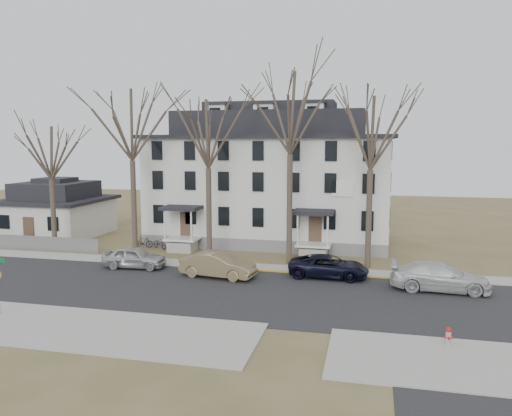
% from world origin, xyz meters
% --- Properties ---
extents(ground, '(120.00, 120.00, 0.00)m').
position_xyz_m(ground, '(0.00, 0.00, 0.00)').
color(ground, brown).
rests_on(ground, ground).
extents(main_road, '(120.00, 10.00, 0.04)m').
position_xyz_m(main_road, '(0.00, 2.00, 0.00)').
color(main_road, '#27272A').
rests_on(main_road, ground).
extents(far_sidewalk, '(120.00, 2.00, 0.08)m').
position_xyz_m(far_sidewalk, '(0.00, 8.00, 0.00)').
color(far_sidewalk, '#A09F97').
rests_on(far_sidewalk, ground).
extents(near_sidewalk_right, '(14.00, 5.00, 0.08)m').
position_xyz_m(near_sidewalk_right, '(12.00, -5.00, 0.00)').
color(near_sidewalk_right, '#A09F97').
rests_on(near_sidewalk_right, ground).
extents(near_sidewalk_left, '(20.00, 5.00, 0.08)m').
position_xyz_m(near_sidewalk_left, '(-8.00, -5.00, 0.00)').
color(near_sidewalk_left, '#A09F97').
rests_on(near_sidewalk_left, ground).
extents(yellow_curb, '(14.00, 0.25, 0.06)m').
position_xyz_m(yellow_curb, '(5.00, 7.10, 0.00)').
color(yellow_curb, gold).
rests_on(yellow_curb, ground).
extents(boarding_house, '(20.80, 12.36, 12.05)m').
position_xyz_m(boarding_house, '(-2.00, 17.95, 5.38)').
color(boarding_house, slate).
rests_on(boarding_house, ground).
extents(small_house, '(8.70, 8.70, 5.00)m').
position_xyz_m(small_house, '(-22.00, 16.00, 2.25)').
color(small_house, silver).
rests_on(small_house, ground).
extents(fence, '(14.00, 0.06, 1.20)m').
position_xyz_m(fence, '(-21.00, 9.50, 0.00)').
color(fence, gray).
rests_on(fence, ground).
extents(tree_far_left, '(8.40, 8.40, 13.72)m').
position_xyz_m(tree_far_left, '(-11.00, 9.80, 10.34)').
color(tree_far_left, '#473B31').
rests_on(tree_far_left, ground).
extents(tree_mid_left, '(7.80, 7.80, 12.74)m').
position_xyz_m(tree_mid_left, '(-5.00, 9.80, 9.60)').
color(tree_mid_left, '#473B31').
rests_on(tree_mid_left, ground).
extents(tree_center, '(9.00, 9.00, 14.70)m').
position_xyz_m(tree_center, '(1.00, 9.80, 11.08)').
color(tree_center, '#473B31').
rests_on(tree_center, ground).
extents(tree_mid_right, '(7.80, 7.80, 12.74)m').
position_xyz_m(tree_mid_right, '(6.50, 9.80, 9.60)').
color(tree_mid_right, '#473B31').
rests_on(tree_mid_right, ground).
extents(tree_bungalow, '(6.60, 6.60, 10.78)m').
position_xyz_m(tree_bungalow, '(-18.00, 9.80, 8.12)').
color(tree_bungalow, '#473B31').
rests_on(tree_bungalow, ground).
extents(car_silver, '(4.48, 2.06, 1.49)m').
position_xyz_m(car_silver, '(-9.18, 6.03, 0.74)').
color(car_silver, '#B4B4B4').
rests_on(car_silver, ground).
extents(car_tan, '(5.08, 2.37, 1.61)m').
position_xyz_m(car_tan, '(-2.86, 5.02, 0.81)').
color(car_tan, olive).
rests_on(car_tan, ground).
extents(car_navy, '(5.15, 2.48, 1.41)m').
position_xyz_m(car_navy, '(4.07, 6.59, 0.71)').
color(car_navy, black).
rests_on(car_navy, ground).
extents(car_white, '(5.63, 2.36, 1.63)m').
position_xyz_m(car_white, '(10.64, 5.13, 0.81)').
color(car_white, silver).
rests_on(car_white, ground).
extents(bicycle_left, '(1.74, 1.35, 0.88)m').
position_xyz_m(bicycle_left, '(-10.08, 12.31, 0.44)').
color(bicycle_left, black).
rests_on(bicycle_left, ground).
extents(bicycle_right, '(1.59, 0.71, 0.93)m').
position_xyz_m(bicycle_right, '(-11.52, 12.33, 0.46)').
color(bicycle_right, black).
rests_on(bicycle_right, ground).
extents(fire_hydrant, '(0.36, 0.34, 0.87)m').
position_xyz_m(fire_hydrant, '(9.94, -3.32, 0.44)').
color(fire_hydrant, '#B7B7BA').
rests_on(fire_hydrant, ground).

